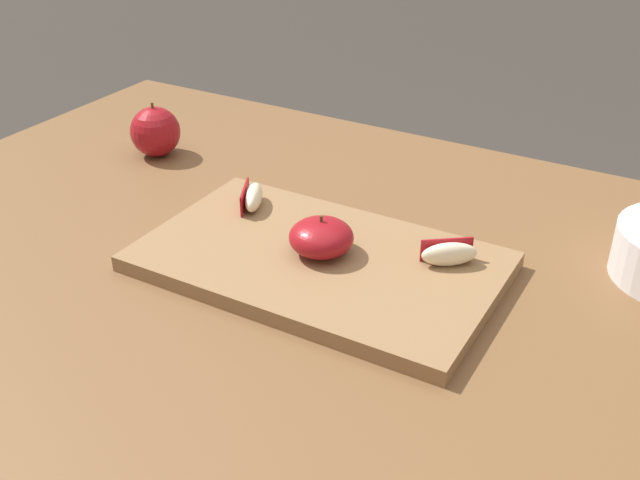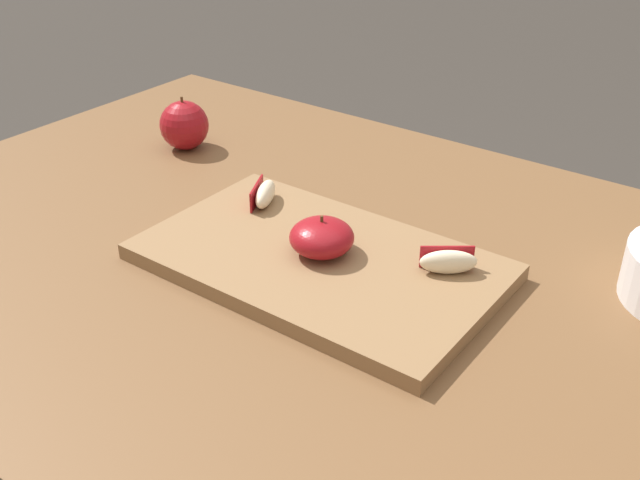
% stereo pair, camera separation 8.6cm
% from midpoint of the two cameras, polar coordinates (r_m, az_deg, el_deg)
% --- Properties ---
extents(dining_table, '(1.29, 0.85, 0.73)m').
position_cam_midpoint_polar(dining_table, '(0.95, -2.20, -6.98)').
color(dining_table, brown).
rests_on(dining_table, ground_plane).
extents(cutting_board, '(0.41, 0.25, 0.02)m').
position_cam_midpoint_polar(cutting_board, '(0.87, -2.81, -1.77)').
color(cutting_board, olive).
rests_on(cutting_board, dining_table).
extents(apple_half_skin_up, '(0.08, 0.08, 0.05)m').
position_cam_midpoint_polar(apple_half_skin_up, '(0.86, -2.94, 0.19)').
color(apple_half_skin_up, maroon).
rests_on(apple_half_skin_up, cutting_board).
extents(apple_wedge_front, '(0.05, 0.07, 0.03)m').
position_cam_midpoint_polar(apple_wedge_front, '(0.98, -7.63, 3.17)').
color(apple_wedge_front, beige).
rests_on(apple_wedge_front, cutting_board).
extents(apple_wedge_right, '(0.06, 0.06, 0.03)m').
position_cam_midpoint_polar(apple_wedge_right, '(0.85, 6.92, -1.12)').
color(apple_wedge_right, beige).
rests_on(apple_wedge_right, cutting_board).
extents(whole_apple_red_delicious, '(0.08, 0.08, 0.08)m').
position_cam_midpoint_polar(whole_apple_red_delicious, '(1.20, -14.42, 7.91)').
color(whole_apple_red_delicious, maroon).
rests_on(whole_apple_red_delicious, dining_table).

